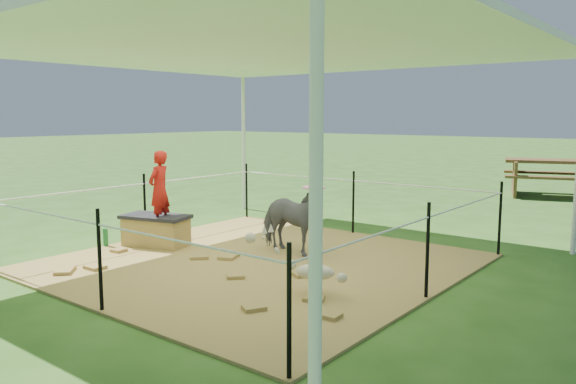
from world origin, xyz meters
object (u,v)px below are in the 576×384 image
Objects in this scene: pony at (290,220)px; picnic_table_near at (552,178)px; straw_bale at (156,232)px; foal at (315,269)px; woman at (159,182)px; green_bottle at (106,237)px.

pony is 8.26m from picnic_table_near.
pony is at bearing 23.98° from straw_bale.
pony is 1.76m from foal.
picnic_table_near is at bearing 70.95° from straw_bale.
picnic_table_near is (0.05, 9.36, 0.12)m from foal.
woman reaches higher than straw_bale.
foal is 0.48× the size of picnic_table_near.
green_bottle is at bearing 118.71° from pony.
green_bottle is (-0.55, -0.45, -0.07)m from straw_bale.
woman is at bearing 147.26° from foal.
foal is 9.36m from picnic_table_near.
foal reaches higher than straw_bale.
green_bottle is 3.60m from foal.
pony is (2.33, 1.24, 0.34)m from green_bottle.
picnic_table_near reaches higher than foal.
woman reaches higher than green_bottle.
woman reaches higher than picnic_table_near.
pony is 1.11× the size of foal.
woman is 1.07× the size of foal.
straw_bale is at bearing 39.29° from green_bottle.
straw_bale is at bearing -127.21° from picnic_table_near.
green_bottle is 10.08m from picnic_table_near.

